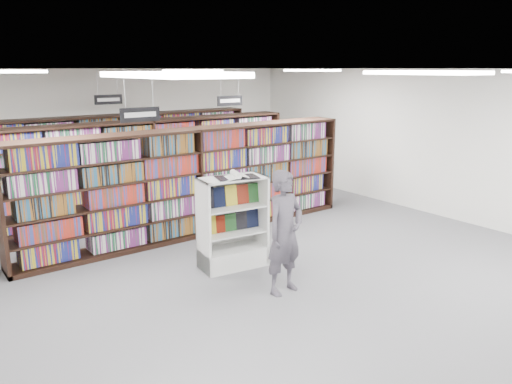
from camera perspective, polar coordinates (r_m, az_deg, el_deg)
floor at (r=8.48m, az=0.06°, el=-8.25°), size 12.00×12.00×0.00m
ceiling at (r=7.85m, az=0.07°, el=13.92°), size 10.00×12.00×0.10m
wall_back at (r=13.26m, az=-15.74°, el=6.49°), size 10.00×0.10×3.20m
wall_right at (r=11.67m, az=20.24°, el=5.19°), size 0.10×12.00×3.20m
bookshelf_row_near at (r=9.77m, az=-6.97°, el=1.11°), size 7.00×0.60×2.10m
bookshelf_row_mid at (r=11.52m, az=-11.94°, el=2.87°), size 7.00×0.60×2.10m
bookshelf_row_far at (r=13.06m, az=-15.10°, el=3.98°), size 7.00×0.60×2.10m
aisle_sign_left at (r=7.99m, az=-13.11°, el=8.76°), size 0.65×0.02×0.80m
aisle_sign_right at (r=11.19m, az=-3.01°, el=10.49°), size 0.65×0.02×0.80m
aisle_sign_center at (r=12.07m, az=-16.52°, el=10.19°), size 0.65×0.02×0.80m
troffer_front_left at (r=3.70m, az=-9.69°, el=13.07°), size 0.60×1.20×0.04m
troffer_front_center at (r=5.73m, az=18.77°, el=12.79°), size 0.60×1.20×0.04m
troffer_back_left at (r=8.47m, az=-25.74°, el=12.31°), size 0.60×1.20×0.04m
troffer_back_center at (r=9.53m, az=-7.35°, el=13.58°), size 0.60×1.20×0.04m
troffer_back_right at (r=11.31m, az=6.38°, el=13.65°), size 0.60×1.20×0.04m
endcap_display at (r=8.26m, az=-2.78°, el=-5.14°), size 1.14×0.68×1.52m
open_book at (r=7.91m, az=-2.24°, el=1.84°), size 0.74×0.56×0.13m
shopper at (r=7.20m, az=3.32°, el=-4.65°), size 0.72×0.53×1.82m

